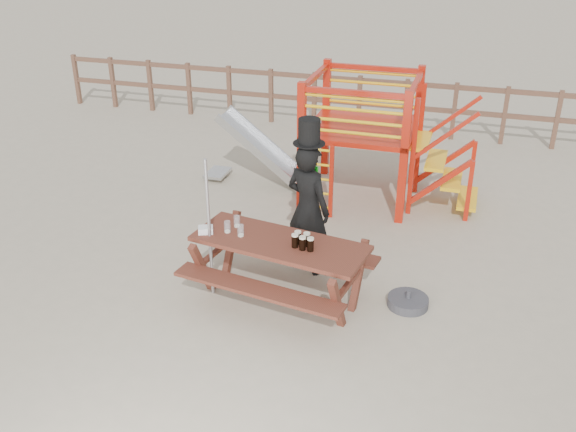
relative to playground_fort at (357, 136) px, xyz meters
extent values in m
plane|color=tan|center=(-0.12, -3.58, -1.07)|extent=(60.00, 60.00, 0.00)
cube|color=brown|center=(-0.12, 3.42, 0.03)|extent=(15.00, 0.06, 0.10)
cube|color=brown|center=(-0.12, 3.42, -0.47)|extent=(15.00, 0.06, 0.10)
cube|color=brown|center=(-7.62, 3.42, -0.47)|extent=(0.09, 0.09, 1.20)
cube|color=brown|center=(-6.62, 3.42, -0.47)|extent=(0.09, 0.09, 1.20)
cube|color=brown|center=(-5.62, 3.42, -0.47)|extent=(0.09, 0.09, 1.20)
cube|color=brown|center=(-4.62, 3.42, -0.47)|extent=(0.09, 0.09, 1.20)
cube|color=brown|center=(-3.62, 3.42, -0.47)|extent=(0.09, 0.09, 1.20)
cube|color=brown|center=(-2.62, 3.42, -0.47)|extent=(0.09, 0.09, 1.20)
cube|color=brown|center=(-1.62, 3.42, -0.47)|extent=(0.09, 0.09, 1.20)
cube|color=brown|center=(-0.62, 3.42, -0.47)|extent=(0.09, 0.09, 1.20)
cube|color=brown|center=(0.38, 3.42, -0.47)|extent=(0.09, 0.09, 1.20)
cube|color=brown|center=(1.38, 3.42, -0.47)|extent=(0.09, 0.09, 1.20)
cube|color=brown|center=(2.38, 3.42, -0.47)|extent=(0.09, 0.09, 1.20)
cube|color=brown|center=(3.38, 3.42, -0.47)|extent=(0.09, 0.09, 1.20)
cube|color=#B61C0C|center=(-0.72, -0.78, -0.02)|extent=(0.12, 0.12, 2.10)
cube|color=#B61C0C|center=(0.88, -0.78, -0.02)|extent=(0.12, 0.12, 2.10)
cube|color=#B61C0C|center=(-0.72, 0.82, -0.02)|extent=(0.12, 0.12, 2.10)
cube|color=#B61C0C|center=(0.88, 0.82, -0.02)|extent=(0.12, 0.12, 2.10)
cube|color=#B61C0C|center=(0.08, 0.02, 0.13)|extent=(1.72, 1.72, 0.08)
cube|color=#B61C0C|center=(0.08, -0.78, 0.93)|extent=(1.60, 0.08, 0.08)
cube|color=#B61C0C|center=(0.08, 0.82, 0.93)|extent=(1.60, 0.08, 0.08)
cube|color=#B61C0C|center=(-0.72, 0.02, 0.93)|extent=(0.08, 1.60, 0.08)
cube|color=#B61C0C|center=(0.88, 0.02, 0.93)|extent=(0.08, 1.60, 0.08)
cylinder|color=yellow|center=(0.08, -0.78, 0.31)|extent=(1.50, 0.05, 0.05)
cylinder|color=yellow|center=(0.08, 0.82, 0.31)|extent=(1.50, 0.05, 0.05)
cylinder|color=yellow|center=(0.08, -0.78, 0.49)|extent=(1.50, 0.05, 0.05)
cylinder|color=yellow|center=(0.08, 0.82, 0.49)|extent=(1.50, 0.05, 0.05)
cylinder|color=yellow|center=(0.08, -0.78, 0.67)|extent=(1.50, 0.05, 0.05)
cylinder|color=yellow|center=(0.08, 0.82, 0.67)|extent=(1.50, 0.05, 0.05)
cylinder|color=yellow|center=(0.08, -0.78, 0.85)|extent=(1.50, 0.05, 0.05)
cylinder|color=yellow|center=(0.08, 0.82, 0.85)|extent=(1.50, 0.05, 0.05)
cube|color=#B61C0C|center=(-0.55, -0.93, -0.47)|extent=(0.06, 0.06, 1.20)
cube|color=#B61C0C|center=(-0.19, -0.93, -0.47)|extent=(0.06, 0.06, 1.20)
cylinder|color=yellow|center=(-0.37, -0.93, -0.92)|extent=(0.36, 0.04, 0.04)
cylinder|color=yellow|center=(-0.37, -0.93, -0.68)|extent=(0.36, 0.04, 0.04)
cylinder|color=yellow|center=(-0.37, -0.93, -0.44)|extent=(0.36, 0.04, 0.04)
cylinder|color=yellow|center=(-0.37, -0.93, -0.20)|extent=(0.36, 0.04, 0.04)
cylinder|color=yellow|center=(-0.37, -0.93, 0.04)|extent=(0.36, 0.04, 0.04)
cube|color=yellow|center=(1.03, 0.02, 0.01)|extent=(0.30, 0.90, 0.06)
cube|color=yellow|center=(1.31, 0.02, -0.29)|extent=(0.30, 0.90, 0.06)
cube|color=yellow|center=(1.59, 0.02, -0.59)|extent=(0.30, 0.90, 0.06)
cube|color=yellow|center=(1.87, 0.02, -0.89)|extent=(0.30, 0.90, 0.06)
cube|color=#B61C0C|center=(1.43, -0.43, -0.47)|extent=(0.95, 0.08, 0.86)
cube|color=#B61C0C|center=(1.43, 0.47, -0.47)|extent=(0.95, 0.08, 0.86)
cube|color=silver|center=(-1.62, 0.02, -0.45)|extent=(1.53, 0.55, 1.21)
cube|color=silver|center=(-1.62, -0.25, -0.41)|extent=(1.58, 0.04, 1.28)
cube|color=silver|center=(-1.62, 0.29, -0.41)|extent=(1.58, 0.04, 1.28)
cube|color=silver|center=(-2.52, 0.02, -0.97)|extent=(0.35, 0.55, 0.05)
cube|color=maroon|center=(-0.25, -3.39, -0.27)|extent=(2.24, 1.13, 0.05)
cube|color=maroon|center=(-0.35, -3.97, -0.59)|extent=(2.16, 0.63, 0.04)
cube|color=maroon|center=(-0.16, -2.81, -0.59)|extent=(2.16, 0.63, 0.04)
cube|color=maroon|center=(-1.15, -3.25, -0.69)|extent=(0.29, 1.28, 0.77)
cube|color=maroon|center=(0.64, -3.53, -0.69)|extent=(0.29, 1.28, 0.77)
imported|color=black|center=(-0.12, -2.57, -0.17)|extent=(0.78, 0.66, 1.81)
cube|color=#0B820F|center=(-0.06, -2.44, 0.05)|extent=(0.07, 0.05, 0.42)
cylinder|color=black|center=(-0.12, -2.57, 0.74)|extent=(0.41, 0.41, 0.01)
cylinder|color=black|center=(-0.12, -2.57, 0.90)|extent=(0.28, 0.28, 0.31)
cube|color=white|center=(-0.07, -2.44, 1.01)|extent=(0.13, 0.06, 0.04)
cylinder|color=#B2B2B7|center=(-1.12, -3.51, -0.15)|extent=(0.04, 0.04, 1.84)
cylinder|color=#38383D|center=(1.32, -3.08, -1.01)|extent=(0.51, 0.51, 0.12)
cylinder|color=#38383D|center=(1.32, -3.08, -0.91)|extent=(0.06, 0.06, 0.10)
cube|color=white|center=(-1.20, -3.45, -0.20)|extent=(0.22, 0.20, 0.08)
cylinder|color=black|center=(-0.03, -3.48, -0.17)|extent=(0.08, 0.08, 0.15)
cylinder|color=beige|center=(-0.03, -3.48, -0.08)|extent=(0.08, 0.08, 0.02)
cylinder|color=black|center=(0.07, -3.51, -0.17)|extent=(0.08, 0.08, 0.15)
cylinder|color=beige|center=(0.07, -3.51, -0.08)|extent=(0.08, 0.08, 0.02)
cylinder|color=black|center=(0.16, -3.51, -0.17)|extent=(0.08, 0.08, 0.15)
cylinder|color=beige|center=(0.16, -3.51, -0.08)|extent=(0.08, 0.08, 0.02)
cylinder|color=black|center=(-0.02, -3.39, -0.17)|extent=(0.08, 0.08, 0.15)
cylinder|color=beige|center=(-0.02, -3.39, -0.08)|extent=(0.08, 0.08, 0.02)
cylinder|color=black|center=(0.09, -3.40, -0.17)|extent=(0.08, 0.08, 0.15)
cylinder|color=beige|center=(0.09, -3.40, -0.08)|extent=(0.08, 0.08, 0.02)
cylinder|color=silver|center=(-0.75, -3.40, -0.17)|extent=(0.08, 0.08, 0.15)
cylinder|color=beige|center=(-0.75, -3.40, -0.23)|extent=(0.07, 0.07, 0.02)
cylinder|color=silver|center=(-0.89, -3.18, -0.17)|extent=(0.08, 0.08, 0.15)
cylinder|color=beige|center=(-0.89, -3.18, -0.23)|extent=(0.07, 0.07, 0.02)
cylinder|color=silver|center=(-0.94, -3.36, -0.17)|extent=(0.08, 0.08, 0.15)
cylinder|color=beige|center=(-0.94, -3.36, -0.23)|extent=(0.07, 0.07, 0.02)
camera|label=1|loc=(1.84, -9.89, 3.48)|focal=40.00mm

